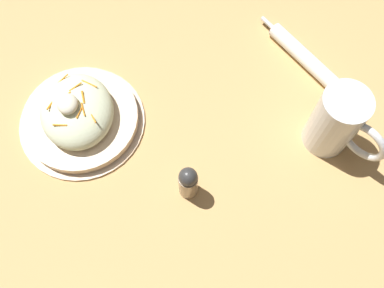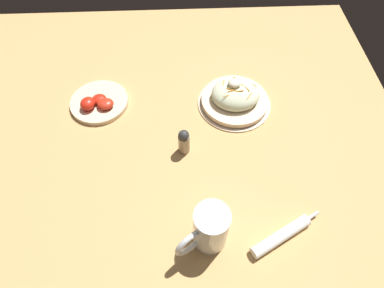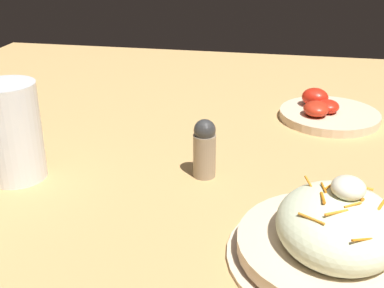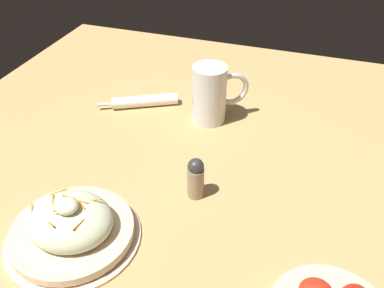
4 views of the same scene
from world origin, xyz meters
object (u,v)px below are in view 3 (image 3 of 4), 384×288
beer_mug (12,135)px  salt_shaker (205,148)px  salad_plate (336,236)px  tomato_plate (326,112)px

beer_mug → salt_shaker: (-0.05, 0.27, -0.02)m
salad_plate → salt_shaker: bearing=-134.2°
tomato_plate → salt_shaker: salt_shaker is taller
salad_plate → beer_mug: size_ratio=1.66×
salad_plate → tomato_plate: 0.43m
salad_plate → tomato_plate: salad_plate is taller
tomato_plate → beer_mug: bearing=-55.0°
salad_plate → tomato_plate: (-0.43, 0.01, -0.02)m
beer_mug → tomato_plate: bearing=125.0°
tomato_plate → salt_shaker: bearing=-34.9°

